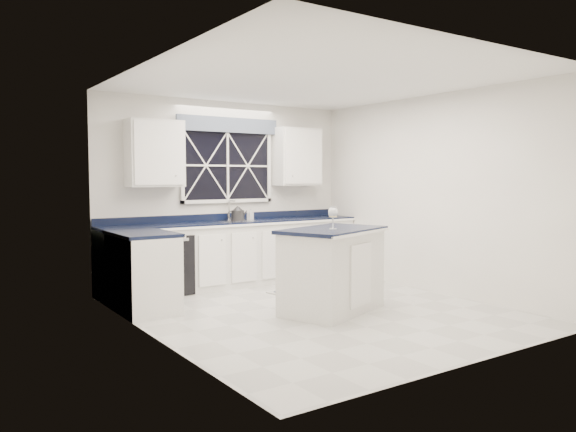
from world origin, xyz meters
TOP-DOWN VIEW (x-y plane):
  - ground at (0.00, 0.00)m, footprint 4.50×4.50m
  - back_wall at (0.00, 2.25)m, footprint 4.00×0.10m
  - base_cabinets at (-0.33, 1.78)m, footprint 3.99×1.60m
  - countertop at (0.00, 1.95)m, footprint 3.98×0.64m
  - dishwasher at (-1.10, 1.95)m, footprint 0.60×0.58m
  - window at (0.00, 2.20)m, footprint 1.65×0.09m
  - upper_cabinets at (0.00, 2.08)m, footprint 3.10×0.34m
  - faucet at (0.00, 2.14)m, footprint 0.05×0.20m
  - island at (0.14, -0.11)m, footprint 1.51×1.21m
  - rug at (0.75, 0.94)m, footprint 1.44×1.05m
  - kettle at (0.04, 1.99)m, footprint 0.31×0.21m
  - wine_glass at (0.07, -0.21)m, footprint 0.11×0.11m
  - soap_bottle at (0.30, 2.06)m, footprint 0.09×0.09m

SIDE VIEW (x-z plane):
  - ground at x=0.00m, z-range 0.00..0.00m
  - rug at x=0.75m, z-range 0.00..0.02m
  - dishwasher at x=-1.10m, z-range 0.00..0.82m
  - base_cabinets at x=-0.33m, z-range 0.00..0.90m
  - island at x=0.14m, z-range 0.00..0.99m
  - countertop at x=0.00m, z-range 0.90..0.94m
  - soap_bottle at x=0.30m, z-range 0.94..1.11m
  - kettle at x=0.04m, z-range 0.93..1.15m
  - faucet at x=0.00m, z-range 0.95..1.25m
  - wine_glass at x=0.07m, z-range 1.03..1.30m
  - back_wall at x=0.00m, z-range 0.00..2.70m
  - window at x=0.00m, z-range 1.20..2.46m
  - upper_cabinets at x=0.00m, z-range 1.45..2.35m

